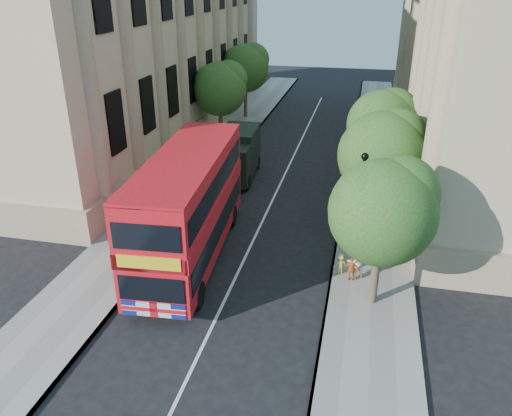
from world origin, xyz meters
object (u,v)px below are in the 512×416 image
Objects in this scene: box_van at (237,156)px; police_constable at (190,289)px; lamp_post at (359,213)px; double_decker_bus at (189,204)px; woman_pedestrian at (355,261)px.

box_van reaches higher than police_constable.
lamp_post is 2.61× the size of police_constable.
lamp_post reaches higher than police_constable.
double_decker_bus reaches higher than woman_pedestrian.
box_van is 2.77× the size of police_constable.
lamp_post reaches higher than box_van.
double_decker_bus is 5.42× the size of police_constable.
lamp_post is at bearing -148.22° from police_constable.
woman_pedestrian is (7.44, -0.33, -1.74)m from double_decker_bus.
police_constable is (-6.11, -5.00, -1.52)m from lamp_post.
double_decker_bus is 1.96× the size of box_van.
woman_pedestrian is (6.12, 3.58, -0.03)m from police_constable.
box_van reaches higher than woman_pedestrian.
double_decker_bus is at bearing -78.90° from police_constable.
lamp_post is 7.51m from double_decker_bus.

